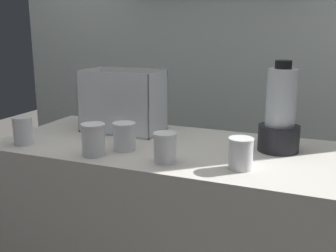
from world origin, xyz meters
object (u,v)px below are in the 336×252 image
object	(u,v)px
carrot_display_bin	(124,112)
juice_cup_beet_left	(94,141)
juice_cup_orange_far_right	(241,156)
juice_cup_mango_middle	(124,138)
blender_pitcher	(280,116)
juice_cup_carrot_right	(165,149)
juice_cup_beet_far_left	(23,132)

from	to	relation	value
carrot_display_bin	juice_cup_beet_left	xyz separation A→B (m)	(0.07, -0.37, -0.03)
juice_cup_orange_far_right	juice_cup_mango_middle	bearing A→B (deg)	174.72
blender_pitcher	juice_cup_mango_middle	distance (m)	0.61
blender_pitcher	juice_cup_carrot_right	bearing A→B (deg)	-139.82
carrot_display_bin	juice_cup_mango_middle	distance (m)	0.31
juice_cup_carrot_right	juice_cup_orange_far_right	bearing A→B (deg)	7.69
blender_pitcher	juice_cup_beet_left	xyz separation A→B (m)	(-0.63, -0.32, -0.08)
juice_cup_carrot_right	juice_cup_beet_far_left	bearing A→B (deg)	-178.76
juice_cup_beet_far_left	juice_cup_orange_far_right	xyz separation A→B (m)	(0.88, 0.05, -0.01)
juice_cup_mango_middle	juice_cup_orange_far_right	xyz separation A→B (m)	(0.47, -0.04, -0.00)
blender_pitcher	juice_cup_carrot_right	size ratio (longest dim) A/B	3.23
juice_cup_beet_far_left	carrot_display_bin	bearing A→B (deg)	52.90
juice_cup_beet_left	juice_cup_orange_far_right	distance (m)	0.54
juice_cup_mango_middle	juice_cup_carrot_right	xyz separation A→B (m)	(0.21, -0.08, 0.00)
blender_pitcher	juice_cup_orange_far_right	xyz separation A→B (m)	(-0.09, -0.26, -0.09)
juice_cup_beet_left	juice_cup_orange_far_right	world-z (taller)	juice_cup_beet_left
juice_cup_mango_middle	juice_cup_carrot_right	size ratio (longest dim) A/B	1.00
juice_cup_beet_left	juice_cup_carrot_right	distance (m)	0.28
juice_cup_beet_far_left	juice_cup_beet_left	size ratio (longest dim) A/B	0.95
carrot_display_bin	juice_cup_beet_left	bearing A→B (deg)	-79.07
juice_cup_mango_middle	juice_cup_orange_far_right	size ratio (longest dim) A/B	1.00
blender_pitcher	juice_cup_orange_far_right	distance (m)	0.29
blender_pitcher	juice_cup_beet_left	distance (m)	0.71
carrot_display_bin	blender_pitcher	world-z (taller)	blender_pitcher
juice_cup_beet_left	juice_cup_mango_middle	bearing A→B (deg)	54.99
juice_cup_beet_far_left	juice_cup_orange_far_right	size ratio (longest dim) A/B	1.06
juice_cup_beet_far_left	juice_cup_mango_middle	world-z (taller)	juice_cup_beet_far_left
carrot_display_bin	juice_cup_orange_far_right	size ratio (longest dim) A/B	3.28
juice_cup_beet_far_left	juice_cup_beet_left	distance (m)	0.34
blender_pitcher	juice_cup_beet_left	bearing A→B (deg)	-152.89
juice_cup_beet_far_left	juice_cup_carrot_right	distance (m)	0.62
juice_cup_mango_middle	juice_cup_beet_left	bearing A→B (deg)	-125.01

